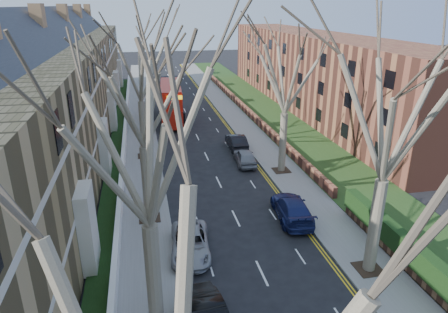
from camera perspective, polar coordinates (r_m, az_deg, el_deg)
pavement_left at (r=48.88m, az=-11.84°, el=4.48°), size 3.00×102.00×0.12m
pavement_right at (r=50.25m, az=2.00°, el=5.36°), size 3.00×102.00×0.12m
terrace_left at (r=40.60m, az=-23.19°, el=7.89°), size 9.70×78.00×13.60m
flats_right at (r=56.63m, az=12.65°, el=11.75°), size 13.97×54.00×10.00m
front_wall_left at (r=41.12m, az=-14.04°, el=1.99°), size 0.30×78.00×1.00m
grass_verge_right at (r=51.45m, az=6.90°, el=5.70°), size 6.00×102.00×0.06m
tree_left_mid at (r=14.54m, az=-11.65°, el=4.72°), size 10.50×10.50×14.71m
tree_left_far at (r=24.37m, az=-11.99°, el=10.38°), size 10.15×10.15×14.22m
tree_left_dist at (r=36.21m, az=-12.24°, el=14.19°), size 10.50×10.50×14.71m
tree_right_mid at (r=20.00m, az=23.24°, el=7.84°), size 10.50×10.50×14.71m
tree_right_far at (r=32.35m, az=9.03°, el=13.08°), size 10.15×10.15×14.22m
double_decker_bus at (r=49.63m, az=-7.55°, el=7.52°), size 3.18×10.67×4.43m
car_left_far at (r=23.55m, az=-4.84°, el=-12.24°), size 2.62×4.92×1.32m
car_right_near at (r=27.29m, az=9.69°, el=-7.30°), size 2.62×5.34×1.49m
car_right_mid at (r=35.87m, az=3.03°, el=-0.05°), size 1.92×4.20×1.40m
car_right_far at (r=39.76m, az=1.80°, el=2.14°), size 1.62×4.46×1.46m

